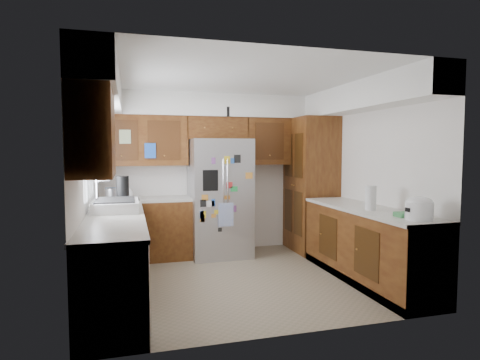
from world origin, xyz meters
name	(u,v)px	position (x,y,z in m)	size (l,w,h in m)	color
floor	(241,279)	(0.00, 0.00, 0.00)	(3.60, 3.60, 0.00)	gray
room_shell	(226,136)	(-0.11, 0.36, 1.82)	(3.64, 3.24, 2.52)	white
left_counter_run	(129,253)	(-1.36, 0.03, 0.43)	(1.36, 3.20, 0.92)	#49210E
right_counter_run	(367,248)	(1.50, -0.47, 0.42)	(0.63, 2.25, 0.92)	#49210E
pantry	(311,185)	(1.50, 1.15, 1.07)	(0.60, 0.90, 2.15)	#49210E
fridge	(220,198)	(0.00, 1.20, 0.90)	(0.90, 0.79, 1.80)	#A8A8AE
bridge_cabinet	(216,128)	(0.00, 1.43, 1.98)	(0.96, 0.34, 0.35)	#49210E
fridge_top_items	(215,109)	(-0.03, 1.39, 2.27)	(0.56, 0.34, 0.28)	#1C3FA6
sink_assembly	(116,205)	(-1.50, 0.10, 0.99)	(0.52, 0.70, 0.37)	white
left_counter_clutter	(121,193)	(-1.45, 0.81, 1.05)	(0.37, 0.81, 0.38)	black
rice_cooker	(419,208)	(1.50, -1.38, 1.05)	(0.28, 0.27, 0.24)	white
paper_towel	(371,198)	(1.41, -0.66, 1.06)	(0.13, 0.13, 0.29)	white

